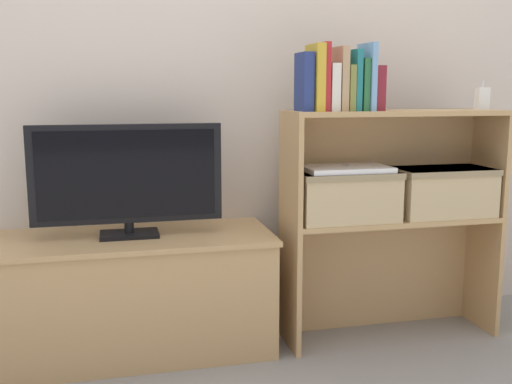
{
  "coord_description": "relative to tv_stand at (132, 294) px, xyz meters",
  "views": [
    {
      "loc": [
        -0.53,
        -2.06,
        1.02
      ],
      "look_at": [
        0.0,
        0.13,
        0.63
      ],
      "focal_mm": 42.0,
      "sensor_mm": 36.0,
      "label": 1
    }
  ],
  "objects": [
    {
      "name": "bookshelf_upper_tier",
      "position": [
        1.05,
        -0.03,
        0.55
      ],
      "size": [
        0.89,
        0.26,
        0.43
      ],
      "color": "tan",
      "rests_on": "bookshelf_lower_tier"
    },
    {
      "name": "laptop",
      "position": [
        0.84,
        -0.1,
        0.48
      ],
      "size": [
        0.34,
        0.21,
        0.02
      ],
      "color": "white",
      "rests_on": "storage_basket_left"
    },
    {
      "name": "baby_monitor",
      "position": [
        1.43,
        -0.08,
        0.75
      ],
      "size": [
        0.05,
        0.03,
        0.12
      ],
      "color": "white",
      "rests_on": "bookshelf_upper_tier"
    },
    {
      "name": "tv",
      "position": [
        0.0,
        -0.0,
        0.46
      ],
      "size": [
        0.71,
        0.14,
        0.43
      ],
      "color": "black",
      "rests_on": "tv_stand"
    },
    {
      "name": "book_olive",
      "position": [
        0.83,
        -0.11,
        0.79
      ],
      "size": [
        0.02,
        0.14,
        0.17
      ],
      "color": "olive",
      "rests_on": "bookshelf_upper_tier"
    },
    {
      "name": "tv_stand",
      "position": [
        0.0,
        0.0,
        0.0
      ],
      "size": [
        1.09,
        0.45,
        0.47
      ],
      "color": "tan",
      "rests_on": "ground_plane"
    },
    {
      "name": "ground_plane",
      "position": [
        0.48,
        -0.22,
        -0.23
      ],
      "size": [
        16.0,
        16.0,
        0.0
      ],
      "primitive_type": "plane",
      "color": "gray"
    },
    {
      "name": "book_teal",
      "position": [
        0.85,
        -0.11,
        0.82
      ],
      "size": [
        0.02,
        0.13,
        0.23
      ],
      "color": "#1E7075",
      "rests_on": "bookshelf_upper_tier"
    },
    {
      "name": "book_skyblue",
      "position": [
        0.91,
        -0.11,
        0.83
      ],
      "size": [
        0.02,
        0.15,
        0.25
      ],
      "color": "#709ECC",
      "rests_on": "bookshelf_upper_tier"
    },
    {
      "name": "storage_basket_left",
      "position": [
        0.84,
        -0.1,
        0.38
      ],
      "size": [
        0.4,
        0.23,
        0.2
      ],
      "color": "tan",
      "rests_on": "bookshelf_lower_tier"
    },
    {
      "name": "book_mustard",
      "position": [
        0.7,
        -0.11,
        0.83
      ],
      "size": [
        0.03,
        0.15,
        0.25
      ],
      "color": "gold",
      "rests_on": "bookshelf_upper_tier"
    },
    {
      "name": "wall_back",
      "position": [
        0.48,
        0.25,
        0.97
      ],
      "size": [
        10.0,
        0.05,
        2.4
      ],
      "color": "beige",
      "rests_on": "ground_plane"
    },
    {
      "name": "book_maroon",
      "position": [
        0.94,
        -0.11,
        0.79
      ],
      "size": [
        0.04,
        0.12,
        0.17
      ],
      "color": "maroon",
      "rests_on": "bookshelf_upper_tier"
    },
    {
      "name": "bookshelf_lower_tier",
      "position": [
        1.05,
        -0.03,
        0.08
      ],
      "size": [
        0.89,
        0.26,
        0.51
      ],
      "color": "tan",
      "rests_on": "ground_plane"
    },
    {
      "name": "book_crimson",
      "position": [
        0.73,
        -0.11,
        0.83
      ],
      "size": [
        0.02,
        0.13,
        0.25
      ],
      "color": "#B22328",
      "rests_on": "bookshelf_upper_tier"
    },
    {
      "name": "book_ivory",
      "position": [
        0.76,
        -0.11,
        0.79
      ],
      "size": [
        0.03,
        0.13,
        0.18
      ],
      "color": "silver",
      "rests_on": "bookshelf_upper_tier"
    },
    {
      "name": "book_tan",
      "position": [
        0.8,
        -0.11,
        0.83
      ],
      "size": [
        0.03,
        0.13,
        0.24
      ],
      "color": "tan",
      "rests_on": "bookshelf_upper_tier"
    },
    {
      "name": "storage_basket_right",
      "position": [
        1.26,
        -0.1,
        0.38
      ],
      "size": [
        0.4,
        0.23,
        0.2
      ],
      "color": "tan",
      "rests_on": "bookshelf_lower_tier"
    },
    {
      "name": "book_forest",
      "position": [
        0.88,
        -0.11,
        0.8
      ],
      "size": [
        0.02,
        0.13,
        0.2
      ],
      "color": "#286638",
      "rests_on": "bookshelf_upper_tier"
    },
    {
      "name": "book_navy",
      "position": [
        0.66,
        -0.11,
        0.81
      ],
      "size": [
        0.04,
        0.13,
        0.22
      ],
      "color": "navy",
      "rests_on": "bookshelf_upper_tier"
    }
  ]
}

